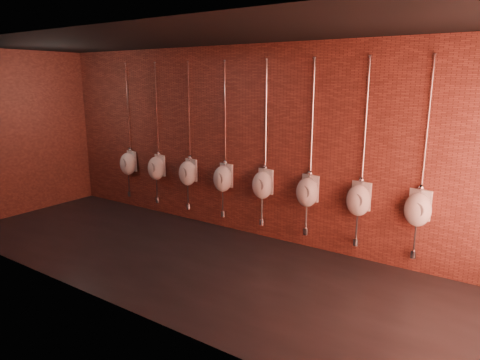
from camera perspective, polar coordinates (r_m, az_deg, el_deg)
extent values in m
plane|color=black|center=(6.60, -7.06, -10.44)|extent=(8.50, 8.50, 0.00)
cube|color=black|center=(6.07, -7.96, 18.41)|extent=(8.50, 3.00, 0.04)
cube|color=brown|center=(7.31, 0.34, 5.07)|extent=(8.50, 0.04, 3.20)
cube|color=brown|center=(5.14, -18.63, 0.85)|extent=(8.50, 0.04, 3.20)
cube|color=brown|center=(9.48, -27.21, 5.50)|extent=(0.04, 3.00, 3.20)
ellipsoid|color=white|center=(9.14, -14.72, 2.09)|extent=(0.40, 0.37, 0.47)
cube|color=white|center=(9.21, -14.21, 2.50)|extent=(0.30, 0.09, 0.42)
cylinder|color=#9F9F9F|center=(9.06, -15.29, 2.14)|extent=(0.21, 0.06, 0.21)
cylinder|color=silver|center=(9.06, -14.69, 9.17)|extent=(0.02, 0.02, 1.78)
sphere|color=silver|center=(9.15, -14.44, 3.96)|extent=(0.08, 0.08, 0.08)
cylinder|color=silver|center=(9.05, -15.03, 14.78)|extent=(0.06, 0.06, 0.01)
cylinder|color=silver|center=(9.22, -14.59, -0.20)|extent=(0.03, 0.03, 0.41)
cylinder|color=silver|center=(9.28, -14.49, -1.77)|extent=(0.08, 0.08, 0.11)
cylinder|color=silver|center=(9.33, -14.14, -1.67)|extent=(0.03, 0.15, 0.03)
ellipsoid|color=white|center=(8.56, -11.12, 1.54)|extent=(0.40, 0.37, 0.47)
cube|color=white|center=(8.63, -10.60, 1.97)|extent=(0.30, 0.09, 0.42)
cylinder|color=#9F9F9F|center=(8.47, -11.69, 1.59)|extent=(0.21, 0.06, 0.21)
cylinder|color=silver|center=(8.47, -11.01, 9.10)|extent=(0.02, 0.02, 1.78)
sphere|color=silver|center=(8.56, -10.81, 3.53)|extent=(0.08, 0.08, 0.08)
cylinder|color=silver|center=(8.46, -11.28, 15.11)|extent=(0.06, 0.06, 0.01)
cylinder|color=silver|center=(8.64, -11.01, -0.90)|extent=(0.03, 0.03, 0.41)
cylinder|color=silver|center=(8.71, -10.93, -2.58)|extent=(0.08, 0.08, 0.11)
cylinder|color=silver|center=(8.76, -10.58, -2.47)|extent=(0.03, 0.15, 0.03)
ellipsoid|color=white|center=(8.01, -7.01, 0.89)|extent=(0.40, 0.37, 0.47)
cube|color=white|center=(8.09, -6.49, 1.36)|extent=(0.30, 0.09, 0.42)
cylinder|color=#9F9F9F|center=(7.92, -7.57, 0.94)|extent=(0.21, 0.06, 0.21)
cylinder|color=silver|center=(7.92, -6.79, 8.97)|extent=(0.02, 0.02, 1.78)
sphere|color=silver|center=(8.02, -6.67, 3.02)|extent=(0.08, 0.08, 0.08)
cylinder|color=silver|center=(7.90, -6.97, 15.41)|extent=(0.06, 0.06, 0.01)
cylinder|color=silver|center=(8.10, -6.93, -1.71)|extent=(0.03, 0.03, 0.41)
cylinder|color=silver|center=(8.17, -6.88, -3.49)|extent=(0.08, 0.08, 0.11)
cylinder|color=silver|center=(8.23, -6.53, -3.36)|extent=(0.03, 0.15, 0.03)
ellipsoid|color=white|center=(7.51, -2.32, 0.15)|extent=(0.40, 0.37, 0.47)
cube|color=white|center=(7.59, -1.82, 0.66)|extent=(0.30, 0.09, 0.42)
cylinder|color=#9F9F9F|center=(7.42, -2.86, 0.19)|extent=(0.21, 0.06, 0.21)
cylinder|color=silver|center=(7.42, -1.97, 8.76)|extent=(0.02, 0.02, 1.78)
sphere|color=silver|center=(7.52, -1.96, 2.42)|extent=(0.08, 0.08, 0.08)
cylinder|color=silver|center=(7.40, -2.02, 15.64)|extent=(0.06, 0.06, 0.01)
cylinder|color=silver|center=(7.61, -2.30, -2.61)|extent=(0.03, 0.03, 0.41)
cylinder|color=silver|center=(7.68, -2.28, -4.49)|extent=(0.08, 0.08, 0.11)
cylinder|color=silver|center=(7.74, -1.94, -4.35)|extent=(0.03, 0.15, 0.03)
ellipsoid|color=white|center=(7.07, 2.99, -0.69)|extent=(0.40, 0.37, 0.47)
cube|color=white|center=(7.16, 3.46, -0.14)|extent=(0.30, 0.09, 0.42)
cylinder|color=#9F9F9F|center=(6.97, 2.49, -0.66)|extent=(0.21, 0.06, 0.21)
cylinder|color=silver|center=(6.97, 3.50, 8.46)|extent=(0.02, 0.02, 1.78)
sphere|color=silver|center=(7.08, 3.37, 1.72)|extent=(0.08, 0.08, 0.08)
cylinder|color=silver|center=(6.95, 3.61, 15.78)|extent=(0.06, 0.06, 0.01)
cylinder|color=silver|center=(7.17, 2.95, -3.60)|extent=(0.03, 0.03, 0.41)
cylinder|color=silver|center=(7.25, 2.93, -5.59)|extent=(0.08, 0.08, 0.11)
cylinder|color=silver|center=(7.32, 3.24, -5.43)|extent=(0.03, 0.15, 0.03)
ellipsoid|color=white|center=(6.70, 8.94, -1.62)|extent=(0.40, 0.37, 0.47)
cube|color=white|center=(6.79, 9.37, -1.04)|extent=(0.30, 0.09, 0.42)
cylinder|color=#9F9F9F|center=(6.59, 8.51, -1.61)|extent=(0.21, 0.06, 0.21)
cylinder|color=silver|center=(6.59, 9.64, 8.02)|extent=(0.02, 0.02, 1.78)
sphere|color=silver|center=(6.71, 9.33, 0.92)|extent=(0.08, 0.08, 0.08)
cylinder|color=silver|center=(6.57, 9.95, 15.76)|extent=(0.06, 0.06, 0.01)
cylinder|color=silver|center=(6.81, 8.83, -4.68)|extent=(0.03, 0.03, 0.41)
cylinder|color=silver|center=(6.89, 8.75, -6.76)|extent=(0.08, 0.08, 0.11)
cylinder|color=silver|center=(6.96, 9.02, -6.57)|extent=(0.03, 0.15, 0.03)
ellipsoid|color=white|center=(6.42, 15.51, -2.63)|extent=(0.40, 0.37, 0.47)
cube|color=white|center=(6.51, 15.86, -2.00)|extent=(0.30, 0.09, 0.42)
cylinder|color=#9F9F9F|center=(6.30, 15.18, -2.63)|extent=(0.21, 0.06, 0.21)
cylinder|color=silver|center=(6.30, 16.43, 7.44)|extent=(0.02, 0.02, 1.78)
sphere|color=silver|center=(6.42, 15.91, 0.02)|extent=(0.08, 0.08, 0.08)
cylinder|color=silver|center=(6.28, 16.97, 15.52)|extent=(0.06, 0.06, 0.01)
cylinder|color=silver|center=(6.53, 15.31, -5.81)|extent=(0.03, 0.03, 0.41)
cylinder|color=silver|center=(6.61, 15.17, -7.96)|extent=(0.08, 0.08, 0.11)
cylinder|color=silver|center=(6.68, 15.39, -7.75)|extent=(0.03, 0.15, 0.03)
ellipsoid|color=white|center=(6.22, 22.61, -3.68)|extent=(0.40, 0.37, 0.47)
cube|color=white|center=(6.32, 22.86, -3.02)|extent=(0.30, 0.09, 0.42)
cylinder|color=#9F9F9F|center=(6.10, 22.40, -3.71)|extent=(0.21, 0.06, 0.21)
cylinder|color=silver|center=(6.10, 23.73, 6.69)|extent=(0.02, 0.02, 1.78)
sphere|color=silver|center=(6.23, 23.00, -0.94)|extent=(0.08, 0.08, 0.08)
cylinder|color=silver|center=(6.08, 24.53, 15.02)|extent=(0.06, 0.06, 0.01)
cylinder|color=silver|center=(6.33, 22.31, -6.94)|extent=(0.03, 0.03, 0.41)
cylinder|color=silver|center=(6.43, 22.10, -9.14)|extent=(0.08, 0.08, 0.11)
cylinder|color=silver|center=(6.50, 22.25, -8.91)|extent=(0.03, 0.15, 0.03)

